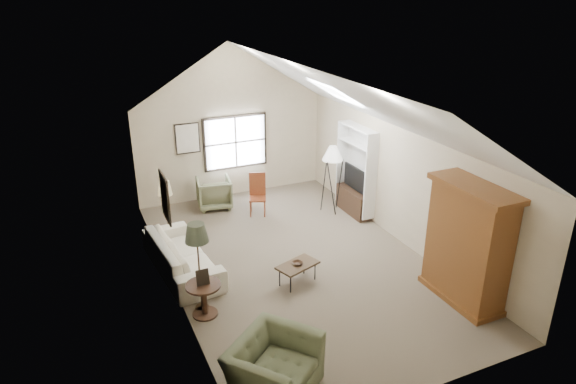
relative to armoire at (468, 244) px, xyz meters
name	(u,v)px	position (x,y,z in m)	size (l,w,h in m)	color
room_shell	(297,108)	(-2.18, 2.40, 2.11)	(5.01, 8.01, 4.00)	brown
window	(235,142)	(-2.08, 6.36, 0.35)	(1.72, 0.08, 1.42)	black
skylight	(335,92)	(-0.88, 3.30, 2.12)	(0.80, 1.20, 0.52)	white
wall_art	(177,166)	(-4.06, 4.34, 0.63)	(1.97, 3.71, 0.88)	black
armoire	(468,244)	(0.00, 0.00, 0.00)	(0.60, 1.50, 2.20)	brown
tv_alcove	(356,169)	(0.16, 4.00, 0.05)	(0.32, 1.30, 2.10)	white
media_console	(354,201)	(0.14, 4.00, -0.80)	(0.34, 1.18, 0.60)	#382316
tv_panel	(355,178)	(0.14, 4.00, -0.18)	(0.05, 0.90, 0.55)	black
sofa	(182,255)	(-4.38, 3.01, -0.75)	(2.41, 0.94, 0.71)	beige
armchair_near	(274,367)	(-3.97, -0.69, -0.71)	(1.20, 1.05, 0.78)	#5A6446
armchair_far	(214,193)	(-2.90, 5.76, -0.71)	(0.82, 0.85, 0.77)	#606849
coffee_table	(298,273)	(-2.49, 1.67, -0.90)	(0.79, 0.44, 0.40)	#3A2917
bowl	(298,263)	(-2.49, 1.67, -0.67)	(0.19, 0.19, 0.05)	#3C2318
side_table	(204,300)	(-4.38, 1.41, -0.80)	(0.61, 0.61, 0.61)	#3C2218
side_chair	(257,195)	(-2.06, 4.88, -0.58)	(0.40, 0.40, 1.04)	brown
tripod_lamp	(332,179)	(-0.32, 4.31, -0.24)	(0.50, 0.50, 1.73)	silver
dark_lamp	(199,267)	(-4.38, 1.61, -0.26)	(0.40, 0.40, 1.68)	#292F21
tan_lamp	(167,213)	(-4.38, 4.21, -0.34)	(0.30, 0.30, 1.51)	tan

